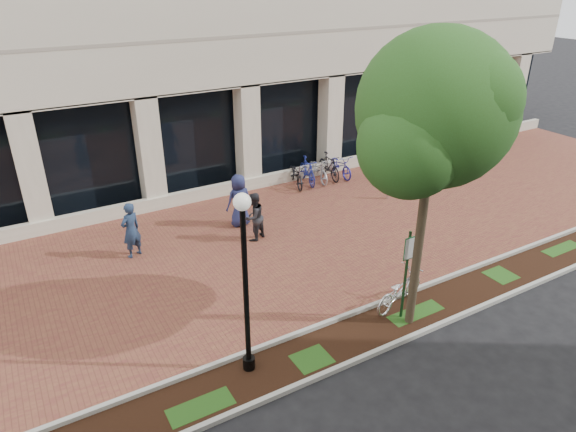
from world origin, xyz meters
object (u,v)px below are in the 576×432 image
locked_bicycle (400,289)px  bollard (388,188)px  parking_sign (407,265)px  pedestrian_mid (254,217)px  pedestrian_left (131,230)px  lamppost (245,277)px  street_tree (435,119)px  pedestrian_right (239,201)px  bike_rack_cluster (318,169)px

locked_bicycle → bollard: (4.39, 5.68, -0.07)m
parking_sign → locked_bicycle: (0.29, 0.46, -1.09)m
pedestrian_mid → pedestrian_left: bearing=-36.6°
locked_bicycle → pedestrian_left: 8.28m
pedestrian_left → locked_bicycle: bearing=107.4°
lamppost → parking_sign: bearing=-3.8°
locked_bicycle → lamppost: bearing=77.4°
pedestrian_left → pedestrian_mid: pedestrian_left is taller
parking_sign → pedestrian_left: bearing=128.2°
street_tree → pedestrian_left: (-5.28, 6.87, -4.40)m
pedestrian_left → bollard: bearing=153.0°
street_tree → pedestrian_right: size_ratio=3.83×
parking_sign → street_tree: 3.73m
bollard → locked_bicycle: bearing=-127.7°
locked_bicycle → pedestrian_right: size_ratio=1.02×
pedestrian_right → pedestrian_mid: bearing=84.8°
lamppost → bike_rack_cluster: lamppost is taller
bike_rack_cluster → street_tree: bearing=-99.9°
pedestrian_right → parking_sign: bearing=97.6°
parking_sign → locked_bicycle: size_ratio=1.31×
lamppost → bollard: 10.88m
parking_sign → lamppost: (-4.27, 0.29, 0.85)m
lamppost → pedestrian_mid: 6.39m
pedestrian_right → bollard: 6.09m
pedestrian_mid → pedestrian_right: (0.04, 1.21, 0.11)m
locked_bicycle → pedestrian_left: size_ratio=1.06×
lamppost → pedestrian_left: (-0.90, 6.38, -1.54)m
street_tree → pedestrian_left: 9.72m
pedestrian_left → bike_rack_cluster: 8.89m
pedestrian_mid → parking_sign: bearing=80.4°
parking_sign → pedestrian_right: bearing=101.3°
pedestrian_mid → pedestrian_right: pedestrian_right is taller
parking_sign → pedestrian_right: parking_sign is taller
bollard → pedestrian_left: bearing=176.9°
street_tree → bollard: street_tree is taller
parking_sign → bike_rack_cluster: 9.79m
pedestrian_mid → bike_rack_cluster: 5.83m
pedestrian_mid → pedestrian_right: size_ratio=0.88×
pedestrian_right → pedestrian_left: bearing=1.1°
street_tree → pedestrian_mid: size_ratio=4.35×
bollard → bike_rack_cluster: size_ratio=0.27×
locked_bicycle → pedestrian_right: (-1.63, 6.51, 0.44)m
street_tree → bike_rack_cluster: size_ratio=2.30×
bollard → pedestrian_mid: bearing=-176.4°
locked_bicycle → pedestrian_mid: size_ratio=1.16×
parking_sign → bike_rack_cluster: (3.36, 9.13, -1.08)m
parking_sign → street_tree: (0.11, -0.21, 3.72)m
parking_sign → bike_rack_cluster: parking_sign is taller
street_tree → bollard: 9.22m
locked_bicycle → bike_rack_cluster: bike_rack_cluster is taller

